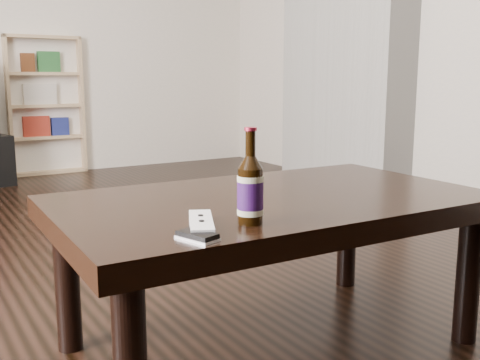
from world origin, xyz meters
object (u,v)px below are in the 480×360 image
bookshelf (42,103)px  phone (197,236)px  beer_bottle (250,190)px  remote (201,224)px  coffee_table (272,216)px

bookshelf → phone: 4.22m
bookshelf → beer_bottle: bearing=-96.3°
beer_bottle → remote: 0.15m
coffee_table → beer_bottle: size_ratio=5.52×
bookshelf → coffee_table: size_ratio=0.91×
bookshelf → phone: bookshelf is taller
bookshelf → phone: size_ratio=11.13×
beer_bottle → phone: (-0.18, -0.05, -0.08)m
phone → remote: (0.05, 0.08, 0.00)m
coffee_table → phone: (-0.42, -0.30, 0.07)m
phone → beer_bottle: bearing=-0.7°
coffee_table → remote: remote is taller
bookshelf → beer_bottle: size_ratio=5.04×
coffee_table → remote: (-0.36, -0.22, 0.08)m
coffee_table → remote: bearing=-148.7°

